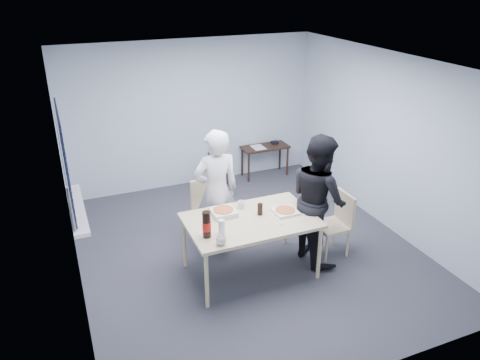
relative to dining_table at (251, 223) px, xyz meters
name	(u,v)px	position (x,y,z in m)	size (l,w,h in m)	color
room	(67,169)	(-2.02, 0.92, 0.71)	(5.00, 5.00, 5.00)	#2D2D32
dining_table	(251,223)	(0.00, 0.00, 0.00)	(1.62, 1.02, 0.79)	#CDB691
chair_far	(207,206)	(-0.23, 1.05, -0.22)	(0.42, 0.42, 0.89)	#CDB691
chair_right	(338,219)	(1.29, -0.01, -0.22)	(0.42, 0.42, 0.89)	#CDB691
person_white	(216,192)	(-0.20, 0.71, 0.16)	(0.65, 0.42, 1.77)	silver
person_black	(318,199)	(0.96, 0.00, 0.16)	(0.86, 0.47, 1.77)	black
side_table	(265,150)	(1.53, 2.80, -0.22)	(0.89, 0.39, 0.59)	#301D12
stool	(217,179)	(0.36, 2.22, -0.38)	(0.33, 0.33, 0.46)	black
backpack	(217,163)	(0.36, 2.21, -0.08)	(0.28, 0.20, 0.39)	slate
pizza_box_a	(223,212)	(-0.27, 0.25, 0.09)	(0.30, 0.30, 0.08)	silver
pizza_box_b	(285,211)	(0.48, -0.01, 0.08)	(0.29, 0.29, 0.04)	silver
mug_a	(221,240)	(-0.55, -0.41, 0.11)	(0.12, 0.12, 0.10)	white
mug_b	(241,205)	(0.01, 0.33, 0.11)	(0.10, 0.10, 0.09)	white
cola_glass	(260,209)	(0.16, 0.07, 0.13)	(0.07, 0.07, 0.15)	black
soda_bottle	(207,225)	(-0.64, -0.19, 0.22)	(0.10, 0.10, 0.33)	black
plastic_cups	(222,227)	(-0.46, -0.19, 0.15)	(0.08, 0.08, 0.18)	silver
rubber_band	(282,225)	(0.29, -0.29, 0.06)	(0.05, 0.05, 0.00)	red
papers	(258,147)	(1.38, 2.79, -0.13)	(0.22, 0.30, 0.00)	white
black_box	(275,143)	(1.75, 2.84, -0.11)	(0.13, 0.09, 0.05)	black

